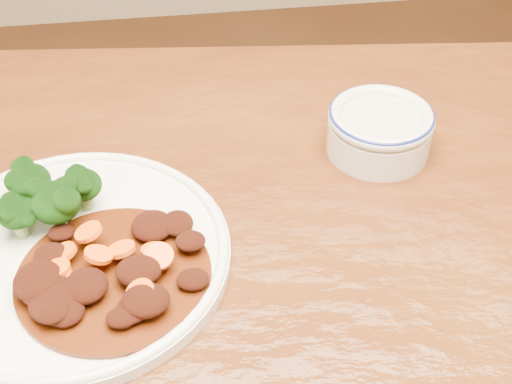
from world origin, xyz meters
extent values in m
cube|color=#542F0E|center=(0.00, 0.00, 0.73)|extent=(1.59, 1.05, 0.04)
cylinder|color=white|center=(-0.23, 0.07, 0.76)|extent=(0.30, 0.30, 0.01)
torus|color=white|center=(-0.23, 0.07, 0.76)|extent=(0.30, 0.30, 0.01)
cylinder|color=#80A555|center=(-0.22, 0.14, 0.77)|extent=(0.01, 0.01, 0.02)
ellipsoid|color=black|center=(-0.22, 0.14, 0.79)|extent=(0.04, 0.04, 0.03)
cylinder|color=#80A555|center=(-0.27, 0.15, 0.77)|extent=(0.01, 0.01, 0.02)
ellipsoid|color=black|center=(-0.27, 0.15, 0.80)|extent=(0.04, 0.04, 0.03)
cylinder|color=#80A555|center=(-0.28, 0.10, 0.77)|extent=(0.01, 0.01, 0.02)
ellipsoid|color=black|center=(-0.28, 0.10, 0.79)|extent=(0.04, 0.04, 0.03)
cylinder|color=#80A555|center=(-0.24, 0.11, 0.77)|extent=(0.01, 0.01, 0.02)
ellipsoid|color=black|center=(-0.24, 0.11, 0.80)|extent=(0.05, 0.05, 0.04)
cylinder|color=#4C1B08|center=(-0.19, 0.04, 0.77)|extent=(0.18, 0.18, 0.00)
ellipsoid|color=black|center=(-0.15, 0.09, 0.78)|extent=(0.04, 0.04, 0.02)
ellipsoid|color=black|center=(-0.25, 0.02, 0.78)|extent=(0.04, 0.05, 0.02)
ellipsoid|color=black|center=(-0.25, 0.06, 0.78)|extent=(0.03, 0.03, 0.01)
ellipsoid|color=black|center=(-0.18, -0.02, 0.78)|extent=(0.03, 0.02, 0.01)
ellipsoid|color=black|center=(-0.24, 0.09, 0.78)|extent=(0.03, 0.02, 0.01)
ellipsoid|color=black|center=(-0.23, -0.01, 0.77)|extent=(0.03, 0.03, 0.02)
ellipsoid|color=black|center=(-0.17, 0.03, 0.78)|extent=(0.04, 0.04, 0.02)
ellipsoid|color=black|center=(-0.12, 0.01, 0.77)|extent=(0.03, 0.02, 0.01)
ellipsoid|color=black|center=(-0.21, 0.02, 0.78)|extent=(0.04, 0.04, 0.02)
ellipsoid|color=black|center=(-0.25, 0.06, 0.78)|extent=(0.03, 0.03, 0.02)
ellipsoid|color=black|center=(-0.12, 0.06, 0.78)|extent=(0.03, 0.03, 0.01)
ellipsoid|color=black|center=(-0.25, 0.01, 0.78)|extent=(0.03, 0.02, 0.01)
ellipsoid|color=black|center=(-0.24, 0.00, 0.78)|extent=(0.04, 0.05, 0.02)
ellipsoid|color=black|center=(-0.13, 0.09, 0.78)|extent=(0.03, 0.03, 0.02)
ellipsoid|color=black|center=(-0.24, 0.02, 0.78)|extent=(0.04, 0.03, 0.02)
ellipsoid|color=black|center=(-0.24, -0.01, 0.78)|extent=(0.03, 0.03, 0.02)
ellipsoid|color=black|center=(-0.24, 0.04, 0.78)|extent=(0.02, 0.02, 0.01)
ellipsoid|color=black|center=(-0.16, -0.01, 0.78)|extent=(0.04, 0.04, 0.02)
ellipsoid|color=black|center=(-0.24, 0.00, 0.77)|extent=(0.03, 0.03, 0.01)
ellipsoid|color=black|center=(-0.17, -0.01, 0.78)|extent=(0.03, 0.03, 0.01)
cylinder|color=#EC510C|center=(-0.16, 0.00, 0.78)|extent=(0.03, 0.03, 0.02)
cylinder|color=#EC510C|center=(-0.18, 0.06, 0.78)|extent=(0.03, 0.03, 0.02)
cylinder|color=#EC510C|center=(-0.15, 0.04, 0.79)|extent=(0.03, 0.03, 0.01)
cylinder|color=#EC510C|center=(-0.24, 0.03, 0.78)|extent=(0.03, 0.03, 0.02)
cylinder|color=#EC510C|center=(-0.23, 0.06, 0.78)|extent=(0.04, 0.04, 0.02)
cylinder|color=#EC510C|center=(-0.15, 0.05, 0.78)|extent=(0.03, 0.03, 0.01)
cylinder|color=#EC510C|center=(-0.20, 0.05, 0.78)|extent=(0.03, 0.03, 0.02)
cylinder|color=#EC510C|center=(-0.24, 0.04, 0.78)|extent=(0.04, 0.04, 0.01)
cylinder|color=#EC510C|center=(-0.21, 0.07, 0.79)|extent=(0.03, 0.03, 0.01)
cylinder|color=beige|center=(0.10, 0.20, 0.77)|extent=(0.12, 0.12, 0.04)
cylinder|color=beige|center=(0.10, 0.20, 0.79)|extent=(0.09, 0.09, 0.01)
torus|color=beige|center=(0.10, 0.20, 0.80)|extent=(0.12, 0.12, 0.02)
torus|color=navy|center=(0.10, 0.20, 0.80)|extent=(0.12, 0.12, 0.01)
camera|label=1|loc=(-0.12, -0.41, 1.25)|focal=50.00mm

